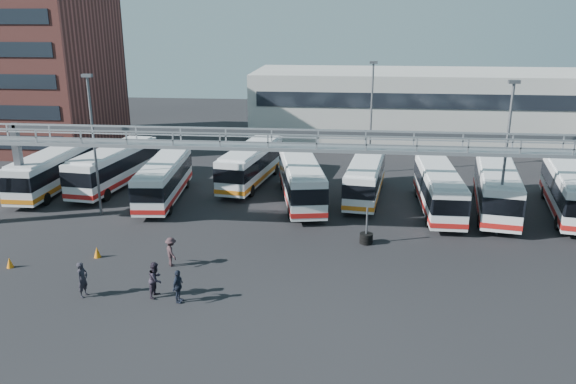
# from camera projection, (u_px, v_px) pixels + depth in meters

# --- Properties ---
(ground) EXTENTS (140.00, 140.00, 0.00)m
(ground) POSITION_uv_depth(u_px,v_px,m) (311.00, 271.00, 32.14)
(ground) COLOR black
(ground) RESTS_ON ground
(gantry) EXTENTS (51.40, 5.15, 7.10)m
(gantry) POSITION_uv_depth(u_px,v_px,m) (318.00, 154.00, 36.08)
(gantry) COLOR #94979C
(gantry) RESTS_ON ground
(apartment_building) EXTENTS (18.00, 15.00, 16.00)m
(apartment_building) POSITION_uv_depth(u_px,v_px,m) (21.00, 74.00, 61.63)
(apartment_building) COLOR brown
(apartment_building) RESTS_ON ground
(warehouse) EXTENTS (42.00, 14.00, 8.00)m
(warehouse) POSITION_uv_depth(u_px,v_px,m) (434.00, 106.00, 65.85)
(warehouse) COLOR #9E9E99
(warehouse) RESTS_ON ground
(light_pole_left) EXTENTS (0.70, 0.35, 10.21)m
(light_pole_left) POSITION_uv_depth(u_px,v_px,m) (93.00, 138.00, 39.63)
(light_pole_left) COLOR #4C4F54
(light_pole_left) RESTS_ON ground
(light_pole_mid) EXTENTS (0.70, 0.35, 10.21)m
(light_pole_mid) POSITION_uv_depth(u_px,v_px,m) (506.00, 151.00, 35.90)
(light_pole_mid) COLOR #4C4F54
(light_pole_mid) RESTS_ON ground
(light_pole_back) EXTENTS (0.70, 0.35, 10.21)m
(light_pole_back) POSITION_uv_depth(u_px,v_px,m) (371.00, 112.00, 50.94)
(light_pole_back) COLOR #4C4F54
(light_pole_back) RESTS_ON ground
(bus_0) EXTENTS (2.57, 11.06, 3.36)m
(bus_0) POSITION_uv_depth(u_px,v_px,m) (53.00, 170.00, 46.35)
(bus_0) COLOR silver
(bus_0) RESTS_ON ground
(bus_1) EXTENTS (3.93, 11.57, 3.45)m
(bus_1) POSITION_uv_depth(u_px,v_px,m) (114.00, 166.00, 47.47)
(bus_1) COLOR silver
(bus_1) RESTS_ON ground
(bus_2) EXTENTS (3.35, 10.78, 3.22)m
(bus_2) POSITION_uv_depth(u_px,v_px,m) (164.00, 179.00, 44.10)
(bus_2) COLOR silver
(bus_2) RESTS_ON ground
(bus_3) EXTENTS (4.25, 11.34, 3.36)m
(bus_3) POSITION_uv_depth(u_px,v_px,m) (251.00, 163.00, 48.46)
(bus_3) COLOR silver
(bus_3) RESTS_ON ground
(bus_4) EXTENTS (4.69, 11.59, 3.43)m
(bus_4) POSITION_uv_depth(u_px,v_px,m) (301.00, 179.00, 43.56)
(bus_4) COLOR silver
(bus_4) RESTS_ON ground
(bus_5) EXTENTS (3.67, 10.51, 3.13)m
(bus_5) POSITION_uv_depth(u_px,v_px,m) (365.00, 177.00, 44.65)
(bus_5) COLOR silver
(bus_5) RESTS_ON ground
(bus_6) EXTENTS (2.53, 10.74, 3.26)m
(bus_6) POSITION_uv_depth(u_px,v_px,m) (439.00, 188.00, 41.51)
(bus_6) COLOR silver
(bus_6) RESTS_ON ground
(bus_7) EXTENTS (4.51, 11.73, 3.48)m
(bus_7) POSITION_uv_depth(u_px,v_px,m) (496.00, 187.00, 41.39)
(bus_7) COLOR silver
(bus_7) RESTS_ON ground
(bus_8) EXTENTS (4.64, 11.58, 3.43)m
(bus_8) POSITION_uv_depth(u_px,v_px,m) (570.00, 190.00, 40.81)
(bus_8) COLOR silver
(bus_8) RESTS_ON ground
(pedestrian_a) EXTENTS (0.57, 0.76, 1.90)m
(pedestrian_a) POSITION_uv_depth(u_px,v_px,m) (83.00, 279.00, 28.97)
(pedestrian_a) COLOR black
(pedestrian_a) RESTS_ON ground
(pedestrian_b) EXTENTS (0.82, 1.00, 1.91)m
(pedestrian_b) POSITION_uv_depth(u_px,v_px,m) (156.00, 279.00, 28.98)
(pedestrian_b) COLOR #251E2A
(pedestrian_b) RESTS_ON ground
(pedestrian_c) EXTENTS (1.19, 1.29, 1.74)m
(pedestrian_c) POSITION_uv_depth(u_px,v_px,m) (171.00, 252.00, 32.58)
(pedestrian_c) COLOR #322125
(pedestrian_c) RESTS_ON ground
(pedestrian_d) EXTENTS (0.57, 1.08, 1.76)m
(pedestrian_d) POSITION_uv_depth(u_px,v_px,m) (178.00, 286.00, 28.37)
(pedestrian_d) COLOR #19202E
(pedestrian_d) RESTS_ON ground
(cone_left) EXTENTS (0.47, 0.47, 0.62)m
(cone_left) POSITION_uv_depth(u_px,v_px,m) (10.00, 263.00, 32.50)
(cone_left) COLOR orange
(cone_left) RESTS_ON ground
(cone_right) EXTENTS (0.43, 0.43, 0.67)m
(cone_right) POSITION_uv_depth(u_px,v_px,m) (97.00, 252.00, 33.89)
(cone_right) COLOR orange
(cone_right) RESTS_ON ground
(tire_stack) EXTENTS (0.85, 0.85, 2.43)m
(tire_stack) POSITION_uv_depth(u_px,v_px,m) (366.00, 237.00, 35.97)
(tire_stack) COLOR black
(tire_stack) RESTS_ON ground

